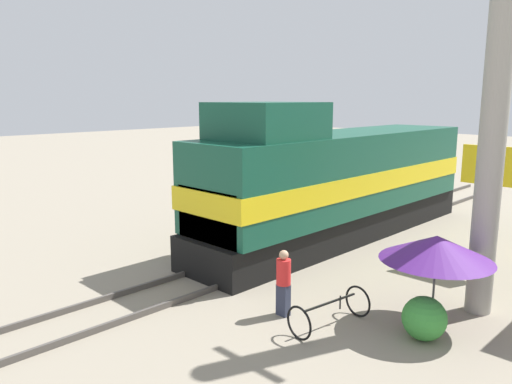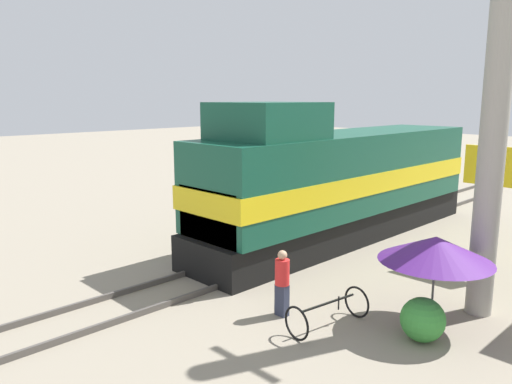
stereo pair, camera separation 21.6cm
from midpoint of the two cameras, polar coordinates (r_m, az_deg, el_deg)
ground_plane at (r=15.37m, az=-0.07°, el=-8.43°), size 120.00×120.00×0.00m
rail_near at (r=15.84m, az=-1.91°, el=-7.56°), size 0.08×36.96×0.15m
rail_far at (r=14.87m, az=1.88°, el=-8.80°), size 0.08×36.96×0.15m
locomotive at (r=18.00m, az=9.63°, el=1.09°), size 2.93×13.29×4.92m
utility_pole at (r=12.42m, az=26.12°, el=8.04°), size 1.80×0.59×9.34m
vendor_umbrella at (r=11.67m, az=20.36°, el=-6.11°), size 2.47×2.47×2.08m
billboard_sign at (r=16.19m, az=26.18°, el=1.55°), size 1.93×0.12×3.66m
shrub_cluster at (r=11.38m, az=19.05°, el=-13.61°), size 0.94×0.94×0.94m
person_bystander at (r=11.80m, az=3.54°, el=-10.09°), size 0.34×0.34×1.59m
bicycle at (r=11.48m, az=8.80°, el=-13.36°), size 0.99×1.99×0.75m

